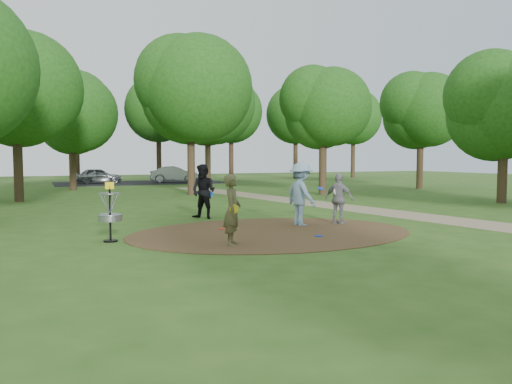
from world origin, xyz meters
name	(u,v)px	position (x,y,z in m)	size (l,w,h in m)	color
ground	(273,233)	(0.00, 0.00, 0.00)	(100.00, 100.00, 0.00)	#2D5119
dirt_clearing	(273,232)	(0.00, 0.00, 0.01)	(8.40, 8.40, 0.02)	#47301C
footpath	(405,215)	(6.50, 2.00, 0.01)	(2.00, 40.00, 0.01)	#8C7A5B
parking_lot	(141,183)	(2.00, 30.00, 0.00)	(14.00, 8.00, 0.01)	black
player_observer_with_disc	(232,210)	(-1.81, -1.46, 0.88)	(0.69, 0.77, 1.76)	brown
player_throwing_with_disc	(301,194)	(1.46, 0.95, 1.01)	(1.28, 1.38, 2.01)	#7FA3BD
player_walking_with_disc	(204,191)	(-0.81, 3.96, 0.96)	(1.16, 1.19, 1.93)	black
player_waiting_with_disc	(339,199)	(2.73, 0.73, 0.83)	(0.84, 1.05, 1.67)	gray
disc_ground_cyan	(234,227)	(-0.68, 1.36, 0.03)	(0.22, 0.22, 0.02)	#18C4BC
disc_ground_blue	(319,236)	(0.81, -1.21, 0.03)	(0.22, 0.22, 0.02)	#0C2ADB
disc_ground_red	(222,229)	(-1.14, 1.15, 0.03)	(0.22, 0.22, 0.02)	red
car_left	(98,176)	(-1.47, 30.27, 0.64)	(1.51, 3.75, 1.28)	#999BA0
car_right	(175,174)	(4.80, 29.44, 0.70)	(1.48, 4.23, 1.39)	#989A9F
disc_golf_basket	(110,208)	(-4.50, 0.30, 0.87)	(0.63, 0.63, 1.54)	black
tree_ring	(222,90)	(1.69, 8.87, 5.23)	(37.00, 46.03, 9.36)	#332316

